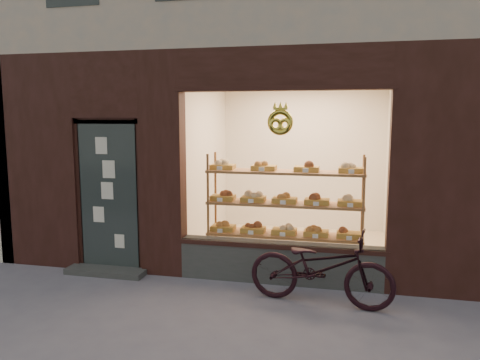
# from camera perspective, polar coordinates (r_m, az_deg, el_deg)

# --- Properties ---
(ground) EXTENTS (90.00, 90.00, 0.00)m
(ground) POSITION_cam_1_polar(r_m,az_deg,el_deg) (4.69, -5.01, -20.65)
(ground) COLOR slate
(display_shelf) EXTENTS (2.20, 0.45, 1.70)m
(display_shelf) POSITION_cam_1_polar(r_m,az_deg,el_deg) (6.66, 5.44, -4.09)
(display_shelf) COLOR brown
(display_shelf) RESTS_ON ground
(bicycle) EXTENTS (1.78, 0.81, 0.90)m
(bicycle) POSITION_cam_1_polar(r_m,az_deg,el_deg) (5.71, 9.81, -10.45)
(bicycle) COLOR black
(bicycle) RESTS_ON ground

